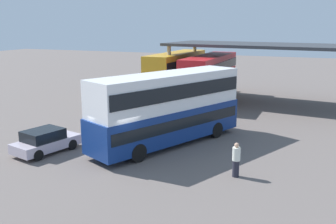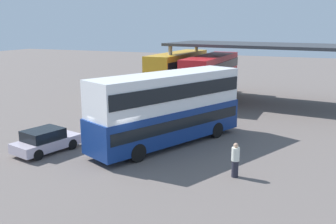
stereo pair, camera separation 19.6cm
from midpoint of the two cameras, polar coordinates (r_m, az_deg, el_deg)
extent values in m
plane|color=#665D58|center=(20.69, -7.04, -7.04)|extent=(140.00, 140.00, 0.00)
cube|color=navy|center=(22.60, 0.25, -1.73)|extent=(6.48, 10.40, 1.90)
cube|color=white|center=(22.17, 0.25, 3.21)|extent=(6.32, 10.19, 2.05)
cube|color=black|center=(22.54, 0.25, -1.17)|extent=(6.34, 10.04, 0.64)
cube|color=black|center=(22.15, 0.25, 3.47)|extent=(6.34, 10.04, 0.82)
cube|color=black|center=(26.19, 8.44, 0.84)|extent=(1.92, 0.94, 1.14)
cube|color=orange|center=(26.02, 8.51, 2.80)|extent=(1.58, 0.77, 0.36)
cylinder|color=black|center=(25.74, 3.79, -1.74)|extent=(0.67, 1.03, 1.00)
cylinder|color=black|center=(24.35, 7.53, -2.70)|extent=(0.67, 1.03, 1.00)
cylinder|color=black|center=(21.71, -7.95, -4.69)|extent=(0.67, 1.03, 1.00)
cylinder|color=black|center=(20.04, -4.33, -6.13)|extent=(0.67, 1.03, 1.00)
cube|color=#C0B3C1|center=(22.56, -17.53, -4.52)|extent=(2.54, 4.00, 0.55)
cube|color=black|center=(22.30, -18.02, -3.24)|extent=(2.01, 2.35, 0.58)
cylinder|color=black|center=(23.85, -16.37, -3.97)|extent=(0.34, 0.63, 0.60)
cylinder|color=black|center=(22.68, -14.00, -4.71)|extent=(0.34, 0.63, 0.60)
cylinder|color=black|center=(22.63, -21.00, -5.25)|extent=(0.34, 0.63, 0.60)
cylinder|color=black|center=(21.39, -18.76, -6.12)|extent=(0.34, 0.63, 0.60)
cube|color=white|center=(38.08, 1.64, 4.38)|extent=(2.81, 10.71, 1.90)
cube|color=gold|center=(37.82, 1.66, 7.34)|extent=(2.73, 10.50, 2.05)
cube|color=black|center=(38.04, 1.64, 4.72)|extent=(2.84, 10.29, 0.64)
cube|color=black|center=(37.81, 1.66, 7.50)|extent=(2.84, 10.29, 0.82)
cube|color=black|center=(42.90, 4.38, 5.73)|extent=(2.13, 0.16, 1.14)
cube|color=orange|center=(42.79, 4.40, 6.94)|extent=(1.76, 0.13, 0.36)
cylinder|color=black|center=(41.64, 1.95, 4.03)|extent=(0.31, 1.01, 1.00)
cylinder|color=black|center=(40.84, 4.90, 3.81)|extent=(0.31, 1.01, 1.00)
cylinder|color=black|center=(35.72, -2.10, 2.50)|extent=(0.31, 1.01, 1.00)
cylinder|color=black|center=(34.78, 1.24, 2.21)|extent=(0.31, 1.01, 1.00)
cube|color=orange|center=(35.60, 6.56, 3.67)|extent=(2.60, 10.84, 1.87)
cube|color=red|center=(35.34, 6.65, 6.79)|extent=(2.53, 10.62, 2.03)
cube|color=black|center=(35.57, 6.57, 4.03)|extent=(2.64, 10.41, 0.64)
cube|color=black|center=(35.33, 6.65, 6.96)|extent=(2.64, 10.41, 0.81)
cube|color=black|center=(40.66, 8.77, 5.18)|extent=(2.13, 0.12, 1.12)
cube|color=orange|center=(40.55, 8.81, 6.44)|extent=(1.75, 0.10, 0.36)
cylinder|color=black|center=(39.22, 6.37, 3.39)|extent=(0.29, 1.00, 1.00)
cylinder|color=black|center=(38.64, 9.59, 3.14)|extent=(0.29, 1.00, 1.00)
cylinder|color=black|center=(32.97, 2.95, 1.59)|extent=(0.29, 1.00, 1.00)
cylinder|color=black|center=(32.27, 6.73, 1.26)|extent=(0.29, 1.00, 1.00)
cube|color=#33353A|center=(34.75, 15.42, 9.61)|extent=(18.89, 8.85, 0.25)
cylinder|color=#9E9B93|center=(40.47, 4.36, 6.67)|extent=(0.36, 0.36, 5.11)
cylinder|color=#9E9B93|center=(35.49, 0.50, 5.80)|extent=(0.36, 0.36, 5.11)
cylinder|color=#262633|center=(18.43, 10.33, -8.39)|extent=(0.32, 0.32, 0.81)
cylinder|color=white|center=(18.17, 10.43, -6.26)|extent=(0.38, 0.38, 0.64)
sphere|color=tan|center=(18.04, 10.48, -4.95)|extent=(0.23, 0.23, 0.23)
camera|label=1|loc=(0.10, -89.75, 0.06)|focal=40.53mm
camera|label=2|loc=(0.10, 90.25, -0.06)|focal=40.53mm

